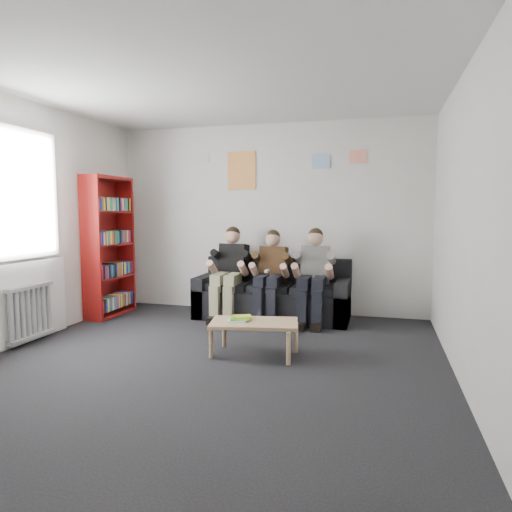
{
  "coord_description": "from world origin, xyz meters",
  "views": [
    {
      "loc": [
        1.57,
        -3.93,
        1.46
      ],
      "look_at": [
        0.14,
        1.3,
        0.93
      ],
      "focal_mm": 32.0,
      "sensor_mm": 36.0,
      "label": 1
    }
  ],
  "objects": [
    {
      "name": "bookshelf",
      "position": [
        -2.08,
        1.65,
        0.97
      ],
      "size": [
        0.29,
        0.87,
        1.94
      ],
      "rotation": [
        0.0,
        0.0,
        -0.01
      ],
      "color": "maroon",
      "rests_on": "ground"
    },
    {
      "name": "person_right",
      "position": [
        0.74,
        1.92,
        0.62
      ],
      "size": [
        0.38,
        0.81,
        1.24
      ],
      "rotation": [
        0.0,
        0.0,
        0.09
      ],
      "color": "silver",
      "rests_on": "sofa"
    },
    {
      "name": "poster_blue",
      "position": [
        0.75,
        2.49,
        2.15
      ],
      "size": [
        0.25,
        0.01,
        0.2
      ],
      "primitive_type": "cube",
      "color": "#4495EA",
      "rests_on": "room_shell"
    },
    {
      "name": "game_cases",
      "position": [
        0.21,
        0.42,
        0.37
      ],
      "size": [
        0.23,
        0.2,
        0.04
      ],
      "rotation": [
        0.0,
        0.0,
        0.3
      ],
      "color": "silver",
      "rests_on": "coffee_table"
    },
    {
      "name": "window",
      "position": [
        -2.22,
        0.2,
        1.03
      ],
      "size": [
        0.05,
        1.3,
        2.36
      ],
      "color": "white",
      "rests_on": "room_shell"
    },
    {
      "name": "poster_pink",
      "position": [
        1.25,
        2.49,
        2.2
      ],
      "size": [
        0.22,
        0.01,
        0.18
      ],
      "primitive_type": "cube",
      "color": "#D4428C",
      "rests_on": "room_shell"
    },
    {
      "name": "person_middle",
      "position": [
        0.17,
        1.92,
        0.61
      ],
      "size": [
        0.36,
        0.78,
        1.21
      ],
      "rotation": [
        0.0,
        0.0,
        -0.05
      ],
      "color": "#4F381A",
      "rests_on": "sofa"
    },
    {
      "name": "room_shell",
      "position": [
        0.0,
        0.0,
        1.35
      ],
      "size": [
        5.0,
        5.0,
        5.0
      ],
      "color": "black",
      "rests_on": "ground"
    },
    {
      "name": "radiator",
      "position": [
        -2.15,
        0.2,
        0.35
      ],
      "size": [
        0.1,
        0.64,
        0.6
      ],
      "color": "silver",
      "rests_on": "ground"
    },
    {
      "name": "coffee_table",
      "position": [
        0.36,
        0.43,
        0.31
      ],
      "size": [
        0.87,
        0.48,
        0.35
      ],
      "rotation": [
        0.0,
        0.0,
        0.19
      ],
      "color": "tan",
      "rests_on": "ground"
    },
    {
      "name": "poster_large",
      "position": [
        -0.4,
        2.49,
        2.05
      ],
      "size": [
        0.42,
        0.01,
        0.55
      ],
      "primitive_type": "cube",
      "color": "#DFAF4E",
      "rests_on": "room_shell"
    },
    {
      "name": "person_left",
      "position": [
        -0.41,
        1.92,
        0.62
      ],
      "size": [
        0.38,
        0.82,
        1.25
      ],
      "rotation": [
        0.0,
        0.0,
        -0.07
      ],
      "color": "black",
      "rests_on": "sofa"
    },
    {
      "name": "poster_sign",
      "position": [
        -1.0,
        2.49,
        2.25
      ],
      "size": [
        0.2,
        0.01,
        0.14
      ],
      "primitive_type": "cube",
      "color": "silver",
      "rests_on": "room_shell"
    },
    {
      "name": "sofa",
      "position": [
        0.17,
        2.11,
        0.29
      ],
      "size": [
        2.06,
        0.84,
        0.8
      ],
      "color": "black",
      "rests_on": "ground"
    }
  ]
}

